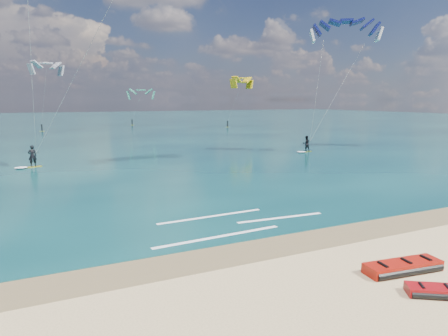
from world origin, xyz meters
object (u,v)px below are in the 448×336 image
(kitesurfer_main, at_px, (54,46))
(kitesurfer_far, at_px, (328,75))
(packed_kite_mid, at_px, (443,296))
(packed_kite_left, at_px, (402,272))

(kitesurfer_main, bearing_deg, kitesurfer_far, -18.24)
(packed_kite_mid, bearing_deg, kitesurfer_far, 89.24)
(packed_kite_left, bearing_deg, packed_kite_mid, -92.89)
(packed_kite_left, xyz_separation_m, packed_kite_mid, (-0.33, -1.87, 0.00))
(packed_kite_left, bearing_deg, kitesurfer_far, 62.52)
(packed_kite_left, relative_size, kitesurfer_main, 0.15)
(kitesurfer_far, bearing_deg, kitesurfer_main, 173.02)
(packed_kite_mid, bearing_deg, kitesurfer_main, 140.96)
(kitesurfer_far, bearing_deg, packed_kite_left, -133.06)
(packed_kite_mid, height_order, kitesurfer_main, kitesurfer_main)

